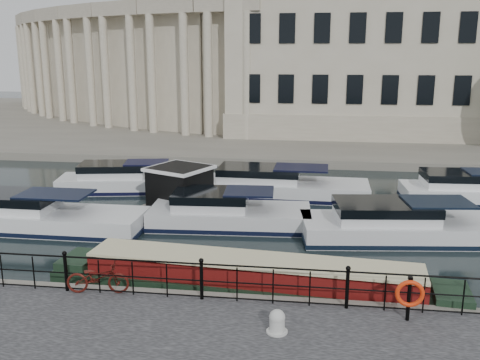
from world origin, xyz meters
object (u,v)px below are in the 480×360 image
(life_ring_post, at_px, (410,294))
(bicycle, at_px, (98,277))
(narrowboat, at_px, (252,284))
(harbour_hut, at_px, (180,191))
(mooring_bollard, at_px, (277,322))

(life_ring_post, bearing_deg, bicycle, 176.52)
(narrowboat, xyz_separation_m, harbour_hut, (-4.38, 8.53, 0.59))
(bicycle, xyz_separation_m, harbour_hut, (-0.12, 10.15, -0.07))
(mooring_bollard, height_order, life_ring_post, life_ring_post)
(bicycle, height_order, narrowboat, bicycle)
(life_ring_post, distance_m, narrowboat, 4.90)
(mooring_bollard, xyz_separation_m, harbour_hut, (-5.38, 11.68, 0.12))
(mooring_bollard, bearing_deg, narrowboat, 107.58)
(life_ring_post, bearing_deg, mooring_bollard, -163.02)
(bicycle, bearing_deg, life_ring_post, -100.86)
(bicycle, xyz_separation_m, life_ring_post, (8.56, -0.52, 0.28))
(life_ring_post, xyz_separation_m, narrowboat, (-4.30, 2.14, -0.94))
(narrowboat, distance_m, harbour_hut, 9.61)
(life_ring_post, height_order, narrowboat, life_ring_post)
(mooring_bollard, xyz_separation_m, narrowboat, (-1.00, 3.15, -0.47))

